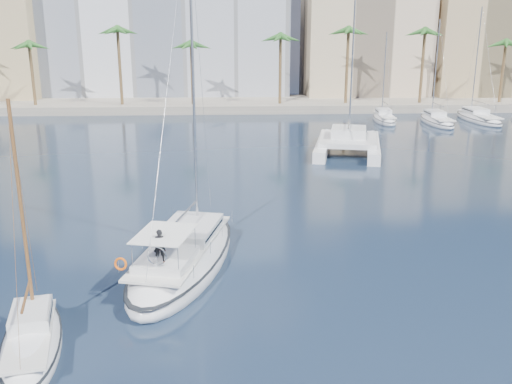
{
  "coord_description": "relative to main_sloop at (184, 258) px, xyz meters",
  "views": [
    {
      "loc": [
        -0.89,
        -28.68,
        12.56
      ],
      "look_at": [
        0.52,
        1.5,
        3.68
      ],
      "focal_mm": 40.0,
      "sensor_mm": 36.0,
      "label": 1
    }
  ],
  "objects": [
    {
      "name": "building_modern",
      "position": [
        -8.58,
        73.27,
        13.44
      ],
      "size": [
        42.0,
        16.0,
        28.0
      ],
      "primitive_type": "cube",
      "color": "silver",
      "rests_on": "ground"
    },
    {
      "name": "seagull",
      "position": [
        -0.46,
        6.53,
        -0.03
      ],
      "size": [
        0.98,
        0.42,
        0.18
      ],
      "color": "silver",
      "rests_on": "ground"
    },
    {
      "name": "palm_right",
      "position": [
        37.42,
        57.27,
        9.72
      ],
      "size": [
        3.6,
        3.6,
        12.3
      ],
      "color": "brown",
      "rests_on": "ground"
    },
    {
      "name": "main_sloop",
      "position": [
        0.0,
        0.0,
        0.0
      ],
      "size": [
        6.99,
        13.63,
        19.34
      ],
      "rotation": [
        0.0,
        0.0,
        -0.23
      ],
      "color": "white",
      "rests_on": "ground"
    },
    {
      "name": "moored_yacht_c",
      "position": [
        36.42,
        47.27,
        -0.56
      ],
      "size": [
        3.98,
        12.33,
        15.54
      ],
      "primitive_type": null,
      "rotation": [
        0.0,
        0.0,
        0.03
      ],
      "color": "white",
      "rests_on": "ground"
    },
    {
      "name": "building_beige",
      "position": [
        25.42,
        70.27,
        9.44
      ],
      "size": [
        20.0,
        14.0,
        20.0
      ],
      "primitive_type": "cube",
      "color": "tan",
      "rests_on": "ground"
    },
    {
      "name": "moored_yacht_a",
      "position": [
        23.42,
        47.27,
        -0.56
      ],
      "size": [
        3.37,
        9.52,
        11.9
      ],
      "primitive_type": null,
      "rotation": [
        0.0,
        0.0,
        -0.07
      ],
      "color": "white",
      "rests_on": "ground"
    },
    {
      "name": "catamaran",
      "position": [
        14.67,
        28.55,
        0.6
      ],
      "size": [
        8.93,
        13.63,
        18.23
      ],
      "rotation": [
        0.0,
        0.0,
        -0.23
      ],
      "color": "white",
      "rests_on": "ground"
    },
    {
      "name": "quay",
      "position": [
        3.42,
        61.27,
        0.04
      ],
      "size": [
        120.0,
        14.0,
        1.2
      ],
      "primitive_type": "cube",
      "color": "gray",
      "rests_on": "ground"
    },
    {
      "name": "small_sloop",
      "position": [
        -5.46,
        -7.9,
        -0.17
      ],
      "size": [
        3.83,
        7.63,
        10.5
      ],
      "rotation": [
        0.0,
        0.0,
        0.22
      ],
      "color": "white",
      "rests_on": "ground"
    },
    {
      "name": "ground",
      "position": [
        3.42,
        0.27,
        -0.56
      ],
      "size": [
        160.0,
        160.0,
        0.0
      ],
      "primitive_type": "plane",
      "color": "black",
      "rests_on": "ground"
    },
    {
      "name": "building_tan_right",
      "position": [
        45.42,
        68.27,
        8.44
      ],
      "size": [
        18.0,
        12.0,
        18.0
      ],
      "primitive_type": "cube",
      "color": "tan",
      "rests_on": "ground"
    },
    {
      "name": "palm_centre",
      "position": [
        3.42,
        57.27,
        9.72
      ],
      "size": [
        3.6,
        3.6,
        12.3
      ],
      "color": "brown",
      "rests_on": "ground"
    },
    {
      "name": "moored_yacht_b",
      "position": [
        29.92,
        45.27,
        -0.56
      ],
      "size": [
        3.32,
        10.83,
        13.72
      ],
      "primitive_type": null,
      "rotation": [
        0.0,
        0.0,
        -0.02
      ],
      "color": "white",
      "rests_on": "ground"
    }
  ]
}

